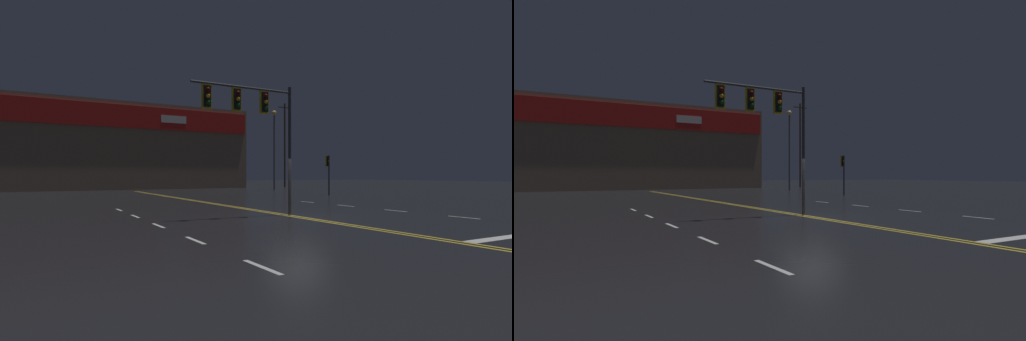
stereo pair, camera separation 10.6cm
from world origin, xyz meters
TOP-DOWN VIEW (x-y plane):
  - ground_plane at (0.00, 0.00)m, footprint 200.00×200.00m
  - road_markings at (1.31, -1.64)m, footprint 17.62×60.00m
  - traffic_signal_median at (-1.82, 0.81)m, footprint 4.70×0.36m
  - traffic_signal_corner_northeast at (12.79, 13.39)m, footprint 0.42×0.36m
  - streetlight_far_right at (15.28, 26.25)m, footprint 0.56×0.56m
  - building_backdrop at (0.00, 39.37)m, footprint 31.72×10.23m
  - utility_pole_row at (1.91, 35.14)m, footprint 46.25×0.26m

SIDE VIEW (x-z plane):
  - ground_plane at x=0.00m, z-range 0.00..0.00m
  - road_markings at x=1.31m, z-range 0.00..0.01m
  - traffic_signal_corner_northeast at x=12.79m, z-range 0.82..4.32m
  - traffic_signal_median at x=-1.82m, z-range 1.62..7.30m
  - building_backdrop at x=0.00m, z-range 0.02..10.53m
  - streetlight_far_right at x=15.28m, z-range 1.31..10.74m
  - utility_pole_row at x=1.91m, z-range -0.13..12.19m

